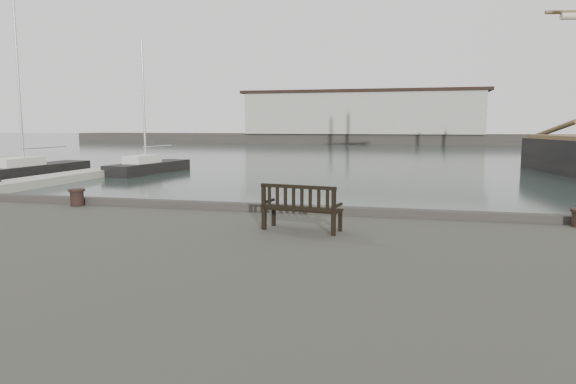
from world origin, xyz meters
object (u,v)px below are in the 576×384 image
object	(u,v)px
bench	(302,216)
yacht_b	(30,173)
bollard_left	(77,197)
yacht_d	(149,170)

from	to	relation	value
bench	yacht_b	distance (m)	33.10
bench	bollard_left	bearing A→B (deg)	174.51
bench	yacht_d	distance (m)	31.79
yacht_b	yacht_d	xyz separation A→B (m)	(7.07, 4.51, -0.01)
yacht_b	bollard_left	bearing A→B (deg)	-47.13
bollard_left	yacht_b	world-z (taller)	yacht_b
yacht_b	yacht_d	world-z (taller)	yacht_b
bench	yacht_d	world-z (taller)	yacht_d
bench	yacht_b	size ratio (longest dim) A/B	0.11
bench	yacht_d	bearing A→B (deg)	133.75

